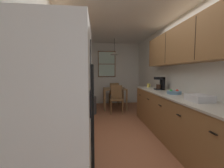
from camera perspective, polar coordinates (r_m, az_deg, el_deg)
name	(u,v)px	position (r m, az deg, el deg)	size (l,w,h in m)	color
ground_plane	(117,124)	(3.94, 2.03, -15.23)	(12.00, 12.00, 0.00)	#995B3D
wall_left	(62,75)	(3.76, -18.76, 3.43)	(0.10, 9.00, 2.55)	white
wall_right	(169,75)	(4.12, 21.07, 3.45)	(0.10, 9.00, 2.55)	white
wall_back	(109,74)	(6.34, -1.27, 4.06)	(4.40, 0.10, 2.55)	white
ceiling_slab	(118,21)	(3.91, 2.15, 23.30)	(4.40, 9.00, 0.08)	white
refrigerator	(53,119)	(1.55, -21.90, -12.39)	(0.75, 0.74, 1.79)	white
stove_range	(64,132)	(2.35, -18.05, -17.27)	(0.66, 0.63, 1.10)	black
microwave_over_range	(53,50)	(2.23, -21.74, 12.12)	(0.39, 0.62, 0.33)	silver
counter_left	(76,111)	(3.54, -13.80, -10.02)	(0.64, 1.90, 0.90)	olive
upper_cabinets_left	(68,48)	(3.44, -16.76, 13.30)	(0.33, 1.98, 0.74)	olive
counter_right	(175,117)	(3.21, 23.08, -11.79)	(0.64, 3.30, 0.90)	olive
upper_cabinets_right	(186,44)	(3.16, 26.65, 13.56)	(0.33, 2.98, 0.71)	olive
dining_table	(115,92)	(5.44, 0.98, -3.00)	(0.82, 0.80, 0.74)	brown
dining_chair_near	(117,98)	(4.87, 1.81, -5.29)	(0.44, 0.44, 0.90)	brown
dining_chair_far	(114,93)	(6.06, 0.81, -3.31)	(0.40, 0.40, 0.90)	brown
pendant_light	(115,53)	(5.44, 1.00, 11.74)	(0.32, 0.32, 0.59)	black
back_window	(107,64)	(6.27, -2.05, 7.69)	(0.74, 0.05, 1.08)	brown
trash_bin	(91,105)	(4.82, -8.05, -8.14)	(0.33, 0.33, 0.55)	#3F3F42
storage_canister	(71,90)	(2.85, -15.65, -2.30)	(0.13, 0.13, 0.20)	#265999
dish_towel	(89,125)	(2.44, -8.77, -15.53)	(0.02, 0.16, 0.24)	white
coffee_maker	(161,83)	(3.87, 18.24, 0.35)	(0.22, 0.18, 0.31)	black
mug_by_coffeemaker	(148,85)	(4.43, 13.92, -0.49)	(0.12, 0.08, 0.10)	#E5CC4C
fruit_bowl	(174,92)	(3.21, 22.86, -2.94)	(0.28, 0.28, 0.09)	#597F9E
dish_rack	(199,98)	(2.58, 30.59, -4.67)	(0.28, 0.34, 0.10)	silver
table_serving_bowl	(116,88)	(5.39, 1.41, -1.38)	(0.19, 0.19, 0.06)	#E0D14C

